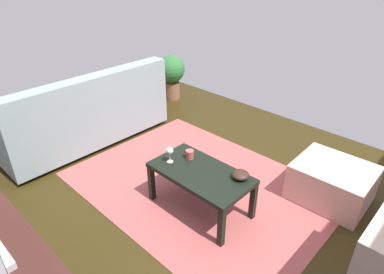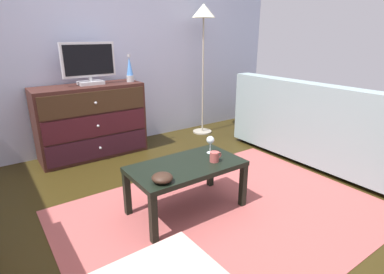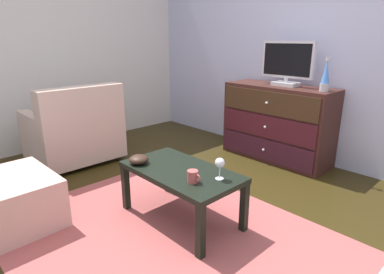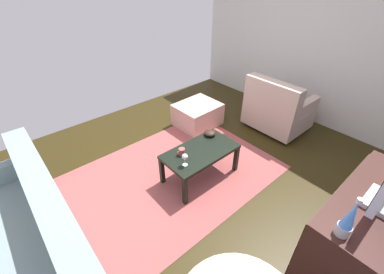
{
  "view_description": "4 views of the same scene",
  "coord_description": "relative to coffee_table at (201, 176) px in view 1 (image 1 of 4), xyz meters",
  "views": [
    {
      "loc": [
        -1.65,
        1.87,
        2.15
      ],
      "look_at": [
        -0.01,
        0.14,
        0.81
      ],
      "focal_mm": 30.84,
      "sensor_mm": 36.0,
      "label": 1
    },
    {
      "loc": [
        -1.31,
        -1.84,
        1.44
      ],
      "look_at": [
        0.05,
        0.09,
        0.63
      ],
      "focal_mm": 28.52,
      "sensor_mm": 36.0,
      "label": 2
    },
    {
      "loc": [
        1.64,
        -1.43,
        1.37
      ],
      "look_at": [
        -0.02,
        0.15,
        0.66
      ],
      "focal_mm": 29.9,
      "sensor_mm": 36.0,
      "label": 3
    },
    {
      "loc": [
        1.6,
        1.78,
        2.29
      ],
      "look_at": [
        0.05,
        -0.01,
        0.63
      ],
      "focal_mm": 23.02,
      "sensor_mm": 36.0,
      "label": 4
    }
  ],
  "objects": [
    {
      "name": "ottoman",
      "position": [
        -0.83,
        -0.98,
        -0.18
      ],
      "size": [
        0.72,
        0.62,
        0.38
      ],
      "primitive_type": "cube",
      "rotation": [
        0.0,
        0.0,
        0.03
      ],
      "color": "#D3A596",
      "rests_on": "ground_plane"
    },
    {
      "name": "ground_plane",
      "position": [
        0.03,
        -0.05,
        -0.39
      ],
      "size": [
        5.59,
        4.58,
        0.05
      ],
      "primitive_type": "cube",
      "color": "#30260D"
    },
    {
      "name": "mug",
      "position": [
        0.22,
        -0.09,
        0.1
      ],
      "size": [
        0.11,
        0.08,
        0.09
      ],
      "color": "#B14E49",
      "rests_on": "coffee_table"
    },
    {
      "name": "coffee_table",
      "position": [
        0.0,
        0.0,
        0.0
      ],
      "size": [
        0.93,
        0.51,
        0.42
      ],
      "color": "black",
      "rests_on": "ground_plane"
    },
    {
      "name": "wine_glass",
      "position": [
        0.31,
        0.08,
        0.17
      ],
      "size": [
        0.07,
        0.07,
        0.16
      ],
      "color": "silver",
      "rests_on": "coffee_table"
    },
    {
      "name": "potted_plant",
      "position": [
        2.18,
        -1.69,
        0.07
      ],
      "size": [
        0.44,
        0.44,
        0.72
      ],
      "color": "brown",
      "rests_on": "ground_plane"
    },
    {
      "name": "area_rug",
      "position": [
        0.23,
        -0.25,
        -0.36
      ],
      "size": [
        2.6,
        1.9,
        0.01
      ],
      "primitive_type": "cube",
      "color": "#A24E4B",
      "rests_on": "ground_plane"
    },
    {
      "name": "couch_large",
      "position": [
        1.91,
        0.04,
        -0.01
      ],
      "size": [
        0.85,
        2.09,
        0.93
      ],
      "color": "#332319",
      "rests_on": "ground_plane"
    },
    {
      "name": "bowl_decorative",
      "position": [
        -0.32,
        -0.16,
        0.09
      ],
      "size": [
        0.15,
        0.15,
        0.07
      ],
      "primitive_type": "ellipsoid",
      "color": "#321F16",
      "rests_on": "coffee_table"
    }
  ]
}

